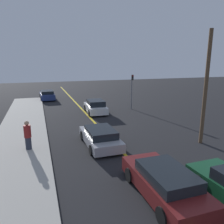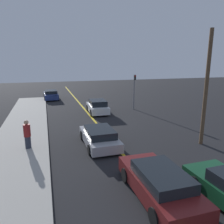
# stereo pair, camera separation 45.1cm
# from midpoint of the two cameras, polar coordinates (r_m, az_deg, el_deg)

# --- Properties ---
(road_center_line) EXTENTS (0.20, 60.00, 0.01)m
(road_center_line) POSITION_cam_midpoint_polar(r_m,az_deg,el_deg) (17.92, -2.37, -4.10)
(road_center_line) COLOR gold
(road_center_line) RESTS_ON ground_plane
(sidewalk_left) EXTENTS (3.58, 34.40, 0.15)m
(sidewalk_left) POSITION_cam_midpoint_polar(r_m,az_deg,el_deg) (16.69, -21.84, -6.15)
(sidewalk_left) COLOR #ADA89E
(sidewalk_left) RESTS_ON ground_plane
(car_ahead_center) EXTENTS (1.98, 4.56, 1.27)m
(car_ahead_center) POSITION_cam_midpoint_polar(r_m,az_deg,el_deg) (9.32, 13.60, -17.62)
(car_ahead_center) COLOR maroon
(car_ahead_center) RESTS_ON ground_plane
(car_far_distant) EXTENTS (2.01, 4.33, 1.16)m
(car_far_distant) POSITION_cam_midpoint_polar(r_m,az_deg,el_deg) (14.17, -2.43, -6.47)
(car_far_distant) COLOR #9E9EA3
(car_far_distant) RESTS_ON ground_plane
(car_parked_left_lot) EXTENTS (2.05, 4.11, 1.38)m
(car_parked_left_lot) POSITION_cam_midpoint_polar(r_m,az_deg,el_deg) (22.81, -3.24, 1.40)
(car_parked_left_lot) COLOR silver
(car_parked_left_lot) RESTS_ON ground_plane
(car_oncoming_far) EXTENTS (2.04, 4.30, 1.29)m
(car_oncoming_far) POSITION_cam_midpoint_polar(r_m,az_deg,el_deg) (32.09, -15.27, 4.36)
(car_oncoming_far) COLOR navy
(car_oncoming_far) RESTS_ON ground_plane
(pedestrian_mid_group) EXTENTS (0.41, 0.41, 1.75)m
(pedestrian_mid_group) POSITION_cam_midpoint_polar(r_m,az_deg,el_deg) (14.09, -20.40, -5.50)
(pedestrian_mid_group) COLOR #282D3D
(pedestrian_mid_group) RESTS_ON sidewalk_left
(traffic_light) EXTENTS (0.18, 0.40, 3.85)m
(traffic_light) POSITION_cam_midpoint_polar(r_m,az_deg,el_deg) (24.30, 6.37, 6.17)
(traffic_light) COLOR slate
(traffic_light) RESTS_ON ground_plane
(utility_pole) EXTENTS (0.24, 0.24, 7.23)m
(utility_pole) POSITION_cam_midpoint_polar(r_m,az_deg,el_deg) (14.97, 24.16, 5.46)
(utility_pole) COLOR brown
(utility_pole) RESTS_ON ground_plane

